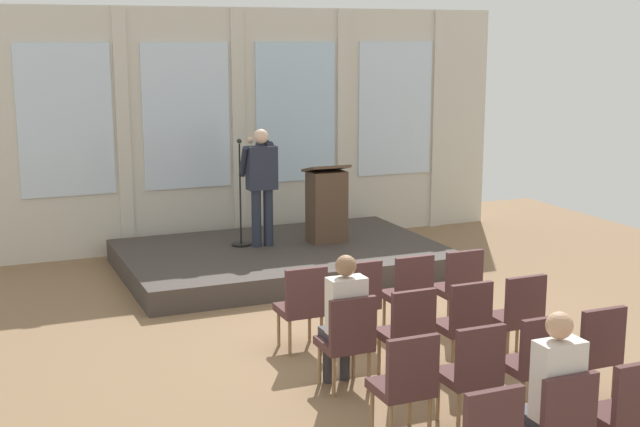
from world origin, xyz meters
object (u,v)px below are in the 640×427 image
chair_r2_c3 (593,348)px  chair_r2_c0 (406,380)px  chair_r1_c3 (518,312)px  chair_r2_c2 (535,358)px  speaker (261,179)px  audience_r1_c0 (344,314)px  chair_r0_c1 (357,296)px  lectern (327,205)px  chair_r1_c0 (348,337)px  chair_r3_c2 (627,409)px  chair_r2_c1 (472,369)px  mic_stand (241,223)px  chair_r3_c1 (558,423)px  audience_r3_c1 (553,391)px  chair_r1_c1 (408,328)px  chair_r1_c2 (465,320)px  chair_r0_c0 (302,303)px  chair_r0_c2 (409,290)px  chair_r0_c3 (459,283)px

chair_r2_c3 → chair_r2_c0: bearing=180.0°
chair_r1_c3 → chair_r2_c2: size_ratio=1.00×
speaker → audience_r1_c0: (-0.74, -4.52, -0.57)m
speaker → chair_r0_c1: size_ratio=1.80×
speaker → lectern: speaker is taller
chair_r1_c0 → chair_r2_c3: (1.91, -1.15, 0.00)m
chair_r3_c2 → chair_r2_c1: bearing=119.1°
mic_stand → chair_r3_c1: (0.17, -7.02, -0.12)m
audience_r3_c1 → chair_r2_c0: bearing=120.9°
speaker → audience_r3_c1: speaker is taller
chair_r2_c0 → chair_r1_c1: bearing=60.9°
chair_r1_c1 → chair_r1_c2: same height
chair_r0_c0 → chair_r3_c1: (0.64, -3.44, 0.00)m
chair_r1_c0 → chair_r3_c2: bearing=-60.9°
chair_r0_c2 → chair_r1_c2: size_ratio=1.00×
mic_stand → chair_r1_c3: bearing=-73.0°
chair_r1_c0 → chair_r3_c1: same height
mic_stand → chair_r1_c2: bearing=-80.3°
chair_r2_c0 → chair_r3_c1: 1.31m
chair_r3_c2 → chair_r1_c2: bearing=90.0°
chair_r2_c2 → audience_r3_c1: size_ratio=0.69×
chair_r0_c1 → chair_r1_c2: same height
chair_r0_c1 → chair_r2_c0: 2.38m
mic_stand → chair_r1_c1: mic_stand is taller
chair_r1_c2 → audience_r3_c1: bearing=-106.1°
chair_r0_c2 → chair_r2_c2: 2.29m
chair_r1_c1 → chair_r3_c1: same height
chair_r0_c3 → chair_r0_c0: bearing=180.0°
chair_r1_c3 → audience_r3_c1: bearing=-120.0°
chair_r1_c1 → chair_r3_c2: bearing=-74.4°
mic_stand → chair_r1_c1: 4.74m
chair_r0_c1 → chair_r1_c2: (0.64, -1.15, 0.00)m
speaker → chair_r0_c2: speaker is taller
chair_r0_c3 → chair_r2_c0: same height
chair_r3_c2 → mic_stand: bearing=96.6°
chair_r2_c2 → mic_stand: bearing=97.8°
chair_r2_c3 → chair_r3_c2: bearing=-119.1°
chair_r1_c2 → chair_r2_c0: 1.71m
chair_r0_c0 → chair_r0_c1: bearing=0.0°
mic_stand → lectern: size_ratio=1.34×
chair_r0_c2 → chair_r2_c0: size_ratio=1.00×
chair_r0_c0 → chair_r1_c2: 1.71m
speaker → chair_r1_c0: 4.72m
mic_stand → chair_r0_c0: 3.62m
chair_r2_c0 → chair_r2_c3: same height
chair_r3_c2 → audience_r1_c0: bearing=118.3°
speaker → chair_r2_c0: size_ratio=1.80×
lectern → chair_r0_c0: lectern is taller
chair_r2_c2 → audience_r3_c1: (-0.64, -1.07, 0.22)m
chair_r0_c0 → chair_r3_c2: bearing=-69.6°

